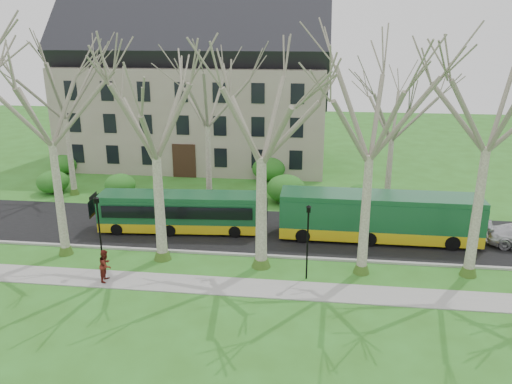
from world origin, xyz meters
TOP-DOWN VIEW (x-y plane):
  - ground at (0.00, 0.00)m, footprint 120.00×120.00m
  - sidewalk at (0.00, -2.50)m, footprint 70.00×2.00m
  - road at (0.00, 5.50)m, footprint 80.00×8.00m
  - curb at (0.00, 1.50)m, footprint 80.00×0.25m
  - building at (-6.00, 24.00)m, footprint 26.50×12.20m
  - tree_row_verge at (0.00, 0.30)m, footprint 49.00×7.00m
  - tree_row_far at (-1.33, 11.00)m, footprint 33.00×7.00m
  - lamp_row at (-0.00, -1.00)m, footprint 36.22×0.22m
  - hedges at (-4.67, 14.00)m, footprint 30.60×8.60m
  - bus_lead at (-2.85, 4.94)m, footprint 11.15×3.09m
  - bus_follow at (10.55, 5.05)m, footprint 12.94×2.77m
  - pedestrian_b at (-5.05, -2.67)m, footprint 0.72×0.91m

SIDE VIEW (x-z plane):
  - ground at x=0.00m, z-range 0.00..0.00m
  - sidewalk at x=0.00m, z-range 0.00..0.06m
  - road at x=0.00m, z-range 0.00..0.06m
  - curb at x=0.00m, z-range 0.00..0.14m
  - pedestrian_b at x=-5.05m, z-range 0.06..1.90m
  - hedges at x=-4.67m, z-range 0.00..2.00m
  - bus_lead at x=-2.85m, z-range 0.06..2.81m
  - bus_follow at x=10.55m, z-range 0.06..3.29m
  - lamp_row at x=0.00m, z-range 0.42..4.72m
  - tree_row_far at x=-1.33m, z-range 0.00..12.00m
  - tree_row_verge at x=0.00m, z-range 0.00..14.00m
  - building at x=-6.00m, z-range 0.07..16.07m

